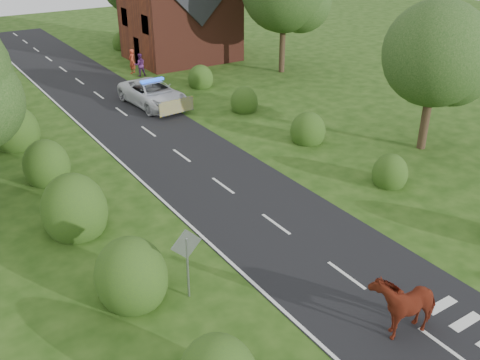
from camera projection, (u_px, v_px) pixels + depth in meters
ground at (346, 276)px, 18.22m from camera, size 120.00×120.00×0.00m
road at (156, 137)px, 29.41m from camera, size 6.00×70.00×0.02m
road_markings at (145, 156)px, 27.07m from camera, size 4.96×70.00×0.01m
hedgerow_left at (52, 176)px, 23.41m from camera, size 2.75×50.41×3.00m
hedgerow_right at (294, 125)px, 29.58m from camera, size 2.10×45.78×2.10m
tree_right_a at (441, 58)px, 25.99m from camera, size 5.33×5.20×7.56m
road_sign at (187, 253)px, 16.51m from camera, size 1.06×0.08×2.53m
house at (180, 12)px, 43.57m from camera, size 8.00×7.40×9.17m
cow at (403, 305)px, 15.63m from camera, size 2.39×1.45×1.61m
police_van at (153, 94)px, 33.91m from camera, size 2.98×5.86×1.72m
pedestrian_red at (132, 61)px, 40.70m from camera, size 0.80×0.77×1.85m
pedestrian_purple at (140, 65)px, 40.07m from camera, size 0.94×0.80×1.69m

